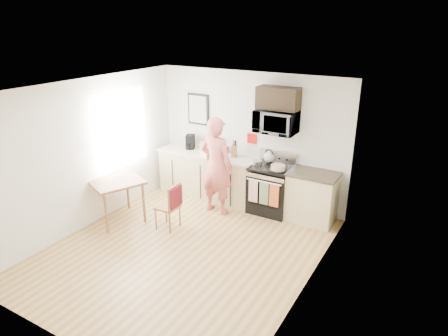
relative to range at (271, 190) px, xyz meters
The scene contains 28 objects.
floor 2.12m from the range, 107.69° to the right, with size 4.60×4.60×0.00m, color olive.
back_wall 1.12m from the range, 152.75° to the left, with size 4.00×0.04×2.60m, color white.
front_wall 4.41m from the range, 98.38° to the right, with size 4.00×0.04×2.60m, color white.
left_wall 3.40m from the range, 143.09° to the right, with size 0.04×4.60×2.60m, color white.
right_wall 2.55m from the range, 55.26° to the right, with size 0.04×4.60×2.60m, color white.
ceiling 3.00m from the range, 107.69° to the right, with size 4.00×4.60×0.04m, color silver.
window 3.06m from the range, 155.62° to the right, with size 0.06×1.40×1.50m.
cabinet_left 1.43m from the range, behind, with size 2.10×0.60×0.90m, color tan.
countertop_left 1.51m from the range, behind, with size 2.14×0.64×0.04m, color beige.
cabinet_right 0.80m from the range, ahead, with size 0.84×0.60×0.90m, color tan.
countertop_right 0.93m from the range, ahead, with size 0.88×0.64×0.04m, color black.
range is the anchor object (origin of this frame).
microwave 1.33m from the range, 90.06° to the left, with size 0.76×0.51×0.42m, color silver.
upper_cabinet 1.75m from the range, 90.04° to the left, with size 0.76×0.35×0.40m, color black.
wall_art 2.27m from the range, behind, with size 0.50×0.04×0.65m.
wall_trivet 1.09m from the range, 151.92° to the left, with size 0.20×0.02×0.20m, color red.
person 1.15m from the range, 149.70° to the right, with size 0.68×0.45×1.87m, color #D13C39.
dining_table 2.89m from the range, 142.52° to the right, with size 0.97×0.97×0.80m.
chair 1.93m from the range, 127.93° to the right, with size 0.41×0.37×0.85m.
knife_block 1.07m from the range, behind, with size 0.10×0.15×0.23m, color brown.
utensil_crock 1.30m from the range, 168.53° to the left, with size 0.11×0.11×0.32m.
fruit_bowl 1.58m from the range, behind, with size 0.24×0.24×0.09m.
milk_carton 1.68m from the range, behind, with size 0.09×0.09×0.23m, color tan.
coffee_maker 2.02m from the range, behind, with size 0.24×0.28×0.30m.
bread_bag 1.45m from the range, behind, with size 0.32×0.15×0.12m, color tan.
cake 0.58m from the range, 38.32° to the right, with size 0.31×0.31×0.10m.
kettle 0.64m from the range, 128.96° to the left, with size 0.21×0.21×0.26m.
pot 0.60m from the range, 167.04° to the right, with size 0.19×0.29×0.09m.
Camera 1 is at (3.36, -4.52, 3.52)m, focal length 32.00 mm.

